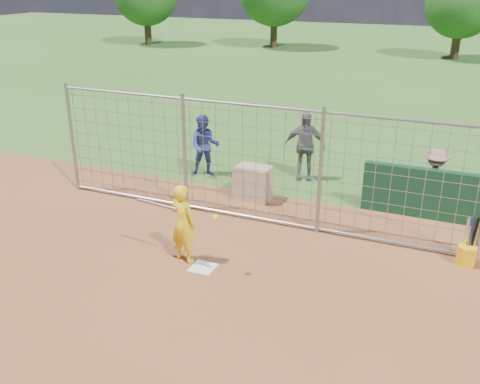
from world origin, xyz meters
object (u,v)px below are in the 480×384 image
at_px(batter, 183,223).
at_px(equipment_bin, 253,183).
at_px(bystander_a, 205,146).
at_px(bystander_c, 434,181).
at_px(bucket_with_bats, 467,253).
at_px(bystander_b, 304,146).

distance_m(batter, equipment_bin, 3.18).
relative_size(bystander_a, bystander_c, 1.09).
bearing_deg(bystander_c, bystander_a, 0.96).
height_order(bystander_a, bystander_c, bystander_a).
bearing_deg(bystander_c, bucket_with_bats, 112.16).
bearing_deg(equipment_bin, batter, -89.37).
relative_size(bystander_b, bystander_c, 1.19).
distance_m(equipment_bin, bucket_with_bats, 4.86).
bearing_deg(bystander_b, bystander_a, -177.60).
xyz_separation_m(batter, bystander_c, (3.99, 4.03, -0.02)).
bearing_deg(bystander_b, equipment_bin, -126.46).
distance_m(bystander_b, bystander_c, 3.31).
height_order(bystander_a, bucket_with_bats, bystander_a).
distance_m(bystander_a, bystander_c, 5.61).
relative_size(bystander_b, equipment_bin, 2.19).
distance_m(bystander_b, equipment_bin, 1.95).
relative_size(batter, bystander_c, 1.03).
relative_size(bystander_a, bucket_with_bats, 1.64).
bearing_deg(bystander_c, equipment_bin, 14.95).
relative_size(bystander_b, bucket_with_bats, 1.80).
xyz_separation_m(batter, bucket_with_bats, (4.78, 1.83, -0.51)).
height_order(bystander_b, bucket_with_bats, bystander_b).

